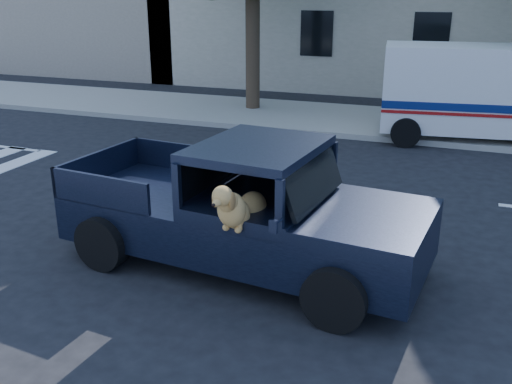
% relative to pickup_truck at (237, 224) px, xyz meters
% --- Properties ---
extents(ground, '(120.00, 120.00, 0.00)m').
position_rel_pickup_truck_xyz_m(ground, '(0.40, 0.46, -0.61)').
color(ground, black).
rests_on(ground, ground).
extents(far_sidewalk, '(60.00, 4.00, 0.15)m').
position_rel_pickup_truck_xyz_m(far_sidewalk, '(0.40, 9.66, -0.54)').
color(far_sidewalk, gray).
rests_on(far_sidewalk, ground).
extents(lane_stripes, '(21.60, 0.14, 0.01)m').
position_rel_pickup_truck_xyz_m(lane_stripes, '(2.40, 3.86, -0.61)').
color(lane_stripes, silver).
rests_on(lane_stripes, ground).
extents(pickup_truck, '(5.24, 2.83, 1.81)m').
position_rel_pickup_truck_xyz_m(pickup_truck, '(0.00, 0.00, 0.00)').
color(pickup_truck, black).
rests_on(pickup_truck, ground).
extents(mail_truck, '(4.64, 2.74, 2.42)m').
position_rel_pickup_truck_xyz_m(mail_truck, '(2.80, 8.59, 0.44)').
color(mail_truck, silver).
rests_on(mail_truck, ground).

